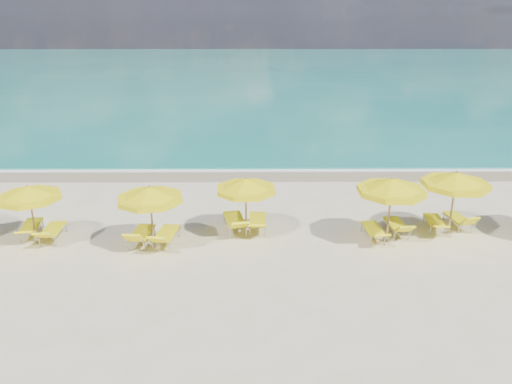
{
  "coord_description": "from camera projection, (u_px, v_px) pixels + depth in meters",
  "views": [
    {
      "loc": [
        -0.12,
        -15.56,
        7.43
      ],
      "look_at": [
        0.0,
        1.5,
        1.2
      ],
      "focal_mm": 35.0,
      "sensor_mm": 36.0,
      "label": 1
    }
  ],
  "objects": [
    {
      "name": "foam_line",
      "position": [
        255.0,
        169.0,
        24.87
      ],
      "size": [
        120.0,
        1.2,
        0.03
      ],
      "primitive_type": "cube",
      "color": "white",
      "rests_on": "ground"
    },
    {
      "name": "lounger_5_right",
      "position": [
        396.0,
        229.0,
        17.53
      ],
      "size": [
        0.7,
        1.75,
        0.76
      ],
      "rotation": [
        0.0,
        0.0,
        0.08
      ],
      "color": "#A5A8AD",
      "rests_on": "ground"
    },
    {
      "name": "lounger_5_left",
      "position": [
        373.0,
        233.0,
        17.17
      ],
      "size": [
        0.65,
        1.75,
        0.65
      ],
      "rotation": [
        0.0,
        0.0,
        0.06
      ],
      "color": "#A5A8AD",
      "rests_on": "ground"
    },
    {
      "name": "ocean",
      "position": [
        253.0,
        73.0,
        62.25
      ],
      "size": [
        120.0,
        80.0,
        0.3
      ],
      "primitive_type": "cube",
      "color": "#157669",
      "rests_on": "ground"
    },
    {
      "name": "lounger_4_right",
      "position": [
        257.0,
        224.0,
        17.84
      ],
      "size": [
        0.66,
        1.87,
        0.73
      ],
      "rotation": [
        0.0,
        0.0,
        -0.03
      ],
      "color": "#A5A8AD",
      "rests_on": "ground"
    },
    {
      "name": "umbrella_3",
      "position": [
        150.0,
        195.0,
        15.95
      ],
      "size": [
        2.51,
        2.51,
        2.2
      ],
      "rotation": [
        0.0,
        0.0,
        -0.17
      ],
      "color": "tan",
      "rests_on": "ground"
    },
    {
      "name": "lounger_6_left",
      "position": [
        434.0,
        225.0,
        17.87
      ],
      "size": [
        0.72,
        1.75,
        0.62
      ],
      "rotation": [
        0.0,
        0.0,
        -0.11
      ],
      "color": "#A5A8AD",
      "rests_on": "ground"
    },
    {
      "name": "lounger_2_right",
      "position": [
        53.0,
        234.0,
        17.08
      ],
      "size": [
        0.65,
        1.78,
        0.75
      ],
      "rotation": [
        0.0,
        0.0,
        0.04
      ],
      "color": "#A5A8AD",
      "rests_on": "ground"
    },
    {
      "name": "umbrella_5",
      "position": [
        392.0,
        187.0,
        16.35
      ],
      "size": [
        3.0,
        3.0,
        2.33
      ],
      "rotation": [
        0.0,
        0.0,
        0.39
      ],
      "color": "tan",
      "rests_on": "ground"
    },
    {
      "name": "lounger_2_left",
      "position": [
        32.0,
        230.0,
        17.41
      ],
      "size": [
        0.89,
        1.85,
        0.65
      ],
      "rotation": [
        0.0,
        0.0,
        0.19
      ],
      "color": "#A5A8AD",
      "rests_on": "ground"
    },
    {
      "name": "ground_plane",
      "position": [
        256.0,
        240.0,
        17.16
      ],
      "size": [
        120.0,
        120.0,
        0.0
      ],
      "primitive_type": "plane",
      "color": "beige"
    },
    {
      "name": "lounger_3_left",
      "position": [
        142.0,
        238.0,
        16.79
      ],
      "size": [
        0.74,
        1.82,
        0.84
      ],
      "rotation": [
        0.0,
        0.0,
        -0.08
      ],
      "color": "#A5A8AD",
      "rests_on": "ground"
    },
    {
      "name": "wet_sand_band",
      "position": [
        255.0,
        173.0,
        24.11
      ],
      "size": [
        120.0,
        2.6,
        0.01
      ],
      "primitive_type": "cube",
      "color": "tan",
      "rests_on": "ground"
    },
    {
      "name": "umbrella_6",
      "position": [
        456.0,
        180.0,
        16.96
      ],
      "size": [
        3.0,
        3.0,
        2.33
      ],
      "rotation": [
        0.0,
        0.0,
        0.38
      ],
      "color": "tan",
      "rests_on": "ground"
    },
    {
      "name": "umbrella_2",
      "position": [
        29.0,
        193.0,
        16.3
      ],
      "size": [
        2.23,
        2.23,
        2.11
      ],
      "rotation": [
        0.0,
        0.0,
        0.07
      ],
      "color": "tan",
      "rests_on": "ground"
    },
    {
      "name": "lounger_3_right",
      "position": [
        166.0,
        239.0,
        16.71
      ],
      "size": [
        0.85,
        1.9,
        0.81
      ],
      "rotation": [
        0.0,
        0.0,
        -0.14
      ],
      "color": "#A5A8AD",
      "rests_on": "ground"
    },
    {
      "name": "whitecap_near",
      "position": [
        164.0,
        129.0,
        33.09
      ],
      "size": [
        14.0,
        0.36,
        0.05
      ],
      "primitive_type": "cube",
      "color": "white",
      "rests_on": "ground"
    },
    {
      "name": "lounger_6_right",
      "position": [
        458.0,
        222.0,
        18.07
      ],
      "size": [
        0.75,
        1.64,
        0.78
      ],
      "rotation": [
        0.0,
        0.0,
        0.14
      ],
      "color": "#A5A8AD",
      "rests_on": "ground"
    },
    {
      "name": "whitecap_far",
      "position": [
        354.0,
        109.0,
        39.76
      ],
      "size": [
        18.0,
        0.3,
        0.05
      ],
      "primitive_type": "cube",
      "color": "white",
      "rests_on": "ground"
    },
    {
      "name": "umbrella_4",
      "position": [
        246.0,
        186.0,
        16.94
      ],
      "size": [
        2.79,
        2.79,
        2.13
      ],
      "rotation": [
        0.0,
        0.0,
        0.43
      ],
      "color": "tan",
      "rests_on": "ground"
    },
    {
      "name": "lounger_4_left",
      "position": [
        235.0,
        224.0,
        17.78
      ],
      "size": [
        1.03,
        2.06,
        0.84
      ],
      "rotation": [
        0.0,
        0.0,
        0.21
      ],
      "color": "#A5A8AD",
      "rests_on": "ground"
    }
  ]
}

